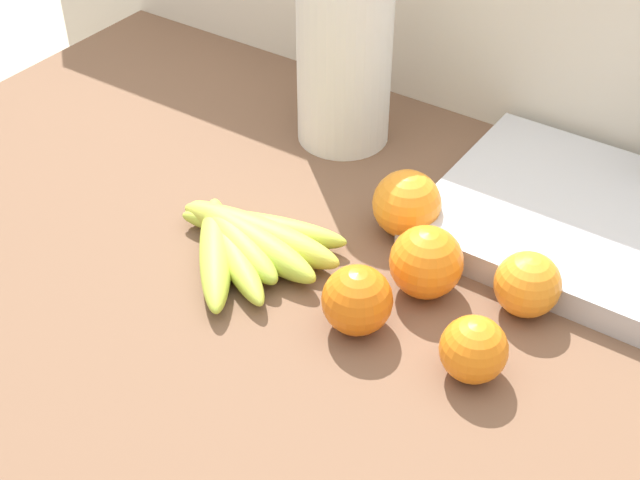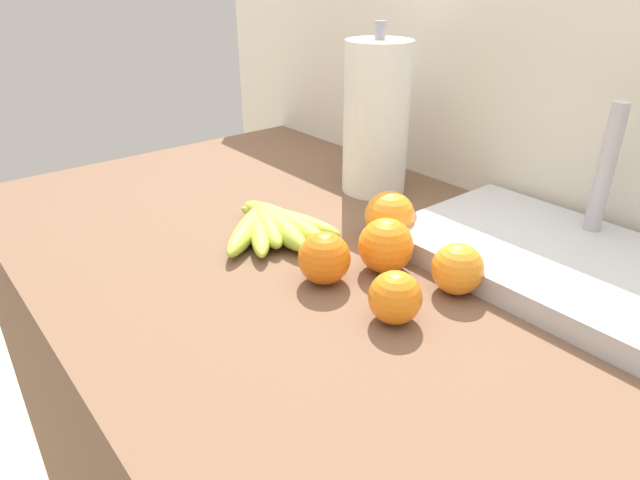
# 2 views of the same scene
# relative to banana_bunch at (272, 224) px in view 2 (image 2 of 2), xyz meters

# --- Properties ---
(wall_back) EXTENTS (1.80, 0.06, 1.30)m
(wall_back) POSITION_rel_banana_bunch_xyz_m (0.17, 0.43, -0.27)
(wall_back) COLOR silver
(wall_back) RESTS_ON ground
(banana_bunch) EXTENTS (0.20, 0.19, 0.04)m
(banana_bunch) POSITION_rel_banana_bunch_xyz_m (0.00, 0.00, 0.00)
(banana_bunch) COLOR #B1CB3F
(banana_bunch) RESTS_ON counter
(orange_front) EXTENTS (0.07, 0.07, 0.07)m
(orange_front) POSITION_rel_banana_bunch_xyz_m (0.29, 0.09, 0.02)
(orange_front) COLOR orange
(orange_front) RESTS_ON counter
(orange_back_right) EXTENTS (0.06, 0.06, 0.06)m
(orange_back_right) POSITION_rel_banana_bunch_xyz_m (0.29, -0.02, 0.01)
(orange_back_right) COLOR orange
(orange_back_right) RESTS_ON counter
(orange_center) EXTENTS (0.08, 0.08, 0.08)m
(orange_center) POSITION_rel_banana_bunch_xyz_m (0.19, 0.06, 0.02)
(orange_center) COLOR orange
(orange_center) RESTS_ON counter
(orange_far_right) EXTENTS (0.08, 0.08, 0.08)m
(orange_far_right) POSITION_rel_banana_bunch_xyz_m (0.13, 0.13, 0.02)
(orange_far_right) COLOR orange
(orange_far_right) RESTS_ON counter
(orange_back_left) EXTENTS (0.07, 0.07, 0.07)m
(orange_back_left) POSITION_rel_banana_bunch_xyz_m (0.16, -0.03, 0.02)
(orange_back_left) COLOR orange
(orange_back_left) RESTS_ON counter
(paper_towel_roll) EXTENTS (0.12, 0.12, 0.30)m
(paper_towel_roll) POSITION_rel_banana_bunch_xyz_m (-0.04, 0.26, 0.12)
(paper_towel_roll) COLOR white
(paper_towel_roll) RESTS_ON counter
(sink_basin) EXTENTS (0.42, 0.28, 0.22)m
(sink_basin) POSITION_rel_banana_bunch_xyz_m (0.34, 0.25, 0.00)
(sink_basin) COLOR #B7BABF
(sink_basin) RESTS_ON counter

